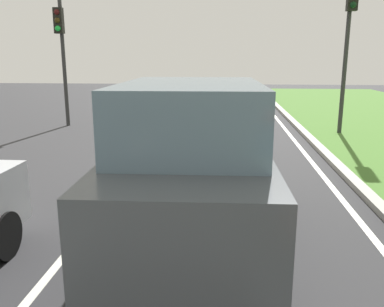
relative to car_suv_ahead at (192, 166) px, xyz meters
name	(u,v)px	position (x,y,z in m)	size (l,w,h in m)	color
ground_plane	(170,160)	(-0.97, 4.83, -1.17)	(60.00, 60.00, 0.00)	#2D2D30
lane_line_center	(143,159)	(-1.67, 4.83, -1.16)	(0.12, 32.00, 0.01)	silver
lane_line_right_edge	(313,163)	(2.63, 4.83, -1.16)	(0.12, 32.00, 0.01)	silver
curb_right	(333,161)	(3.13, 4.83, -1.11)	(0.24, 48.00, 0.12)	#9E9B93
car_suv_ahead	(192,166)	(0.00, 0.00, 0.00)	(2.07, 4.55, 2.28)	#474C51
traffic_light_near_right	(349,29)	(4.33, 8.74, 2.31)	(0.32, 0.50, 5.14)	#2D2D2D
traffic_light_overhead_left	(61,43)	(-5.66, 9.77, 1.93)	(0.32, 0.50, 4.63)	#2D2D2D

